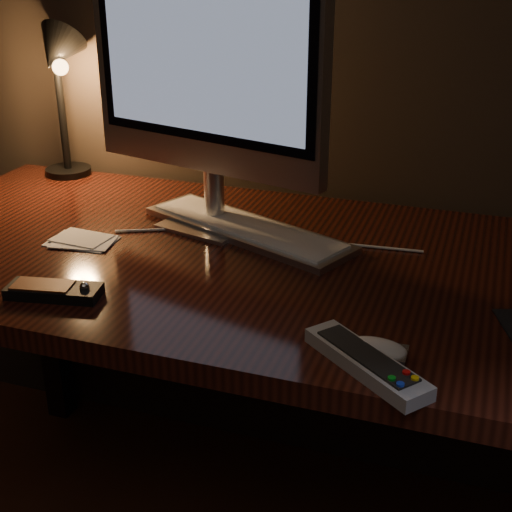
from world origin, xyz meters
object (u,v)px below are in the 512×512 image
(desk, at_px, (279,303))
(keyboard, at_px, (247,228))
(desk_lamp, at_px, (59,74))
(monitor, at_px, (204,64))
(tv_remote, at_px, (366,362))
(media_remote, at_px, (54,290))
(mouse, at_px, (374,351))

(desk, distance_m, keyboard, 0.17)
(desk, xyz_separation_m, desk_lamp, (-0.62, 0.23, 0.39))
(keyboard, bearing_deg, monitor, -160.89)
(monitor, distance_m, tv_remote, 0.68)
(media_remote, bearing_deg, desk_lamp, 109.47)
(mouse, xyz_separation_m, desk_lamp, (-0.87, 0.58, 0.25))
(keyboard, distance_m, mouse, 0.51)
(monitor, bearing_deg, tv_remote, -31.42)
(mouse, height_order, desk_lamp, desk_lamp)
(mouse, relative_size, media_remote, 0.57)
(media_remote, bearing_deg, mouse, -12.08)
(mouse, bearing_deg, media_remote, 177.61)
(desk, bearing_deg, mouse, -54.23)
(mouse, distance_m, tv_remote, 0.04)
(desk, xyz_separation_m, keyboard, (-0.08, 0.04, 0.14))
(monitor, xyz_separation_m, desk_lamp, (-0.45, 0.19, -0.07))
(mouse, bearing_deg, tv_remote, -97.36)
(media_remote, xyz_separation_m, tv_remote, (0.54, -0.05, 0.00))
(desk, bearing_deg, desk_lamp, 159.61)
(keyboard, relative_size, desk_lamp, 1.24)
(desk, height_order, monitor, monitor)
(monitor, height_order, keyboard, monitor)
(desk, relative_size, tv_remote, 7.97)
(desk, bearing_deg, keyboard, 154.48)
(tv_remote, bearing_deg, media_remote, -146.96)
(keyboard, distance_m, desk_lamp, 0.62)
(keyboard, height_order, mouse, same)
(monitor, bearing_deg, mouse, -28.43)
(desk, height_order, media_remote, media_remote)
(desk, distance_m, monitor, 0.49)
(monitor, height_order, desk_lamp, monitor)
(media_remote, bearing_deg, monitor, 61.40)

